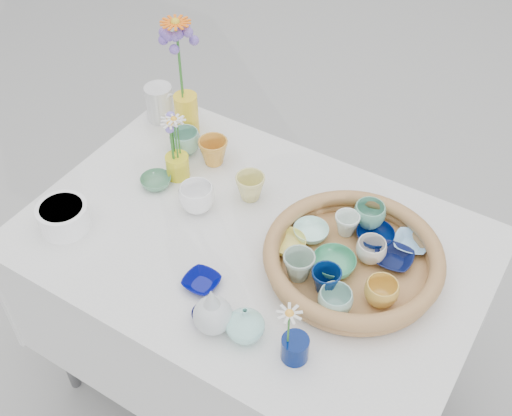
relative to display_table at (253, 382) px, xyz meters
The scene contains 34 objects.
ground 0.00m from the display_table, ahead, with size 80.00×80.00×0.00m, color #A2A29C.
display_table is the anchor object (origin of this frame).
wicker_tray 0.85m from the display_table, 10.12° to the left, with size 0.47×0.47×0.08m, color brown, non-canonical shape.
tray_ceramic_0 0.87m from the display_table, 28.34° to the left, with size 0.10×0.10×0.03m, color #02134B.
tray_ceramic_1 0.88m from the display_table, 17.26° to the left, with size 0.10×0.10×0.03m, color #0B123C.
tray_ceramic_2 0.91m from the display_table, ahead, with size 0.09×0.09×0.07m, color gold.
tray_ceramic_3 0.84m from the display_table, ahead, with size 0.11×0.11×0.04m, color #3B9467.
tray_ceramic_4 0.84m from the display_table, 18.78° to the right, with size 0.08×0.08×0.08m, color #8DA996.
tray_ceramic_5 0.81m from the display_table, 30.31° to the left, with size 0.10×0.10×0.03m, color #B9EFE4.
tray_ceramic_6 0.86m from the display_table, 33.87° to the left, with size 0.07×0.07×0.06m, color silver.
tray_ceramic_7 0.88m from the display_table, 16.27° to the left, with size 0.08×0.08×0.06m, color silver.
tray_ceramic_8 0.90m from the display_table, 26.29° to the left, with size 0.09×0.09×0.02m, color #8AC2F1.
tray_ceramic_9 0.86m from the display_table, 13.84° to the right, with size 0.08×0.08×0.07m, color #041C51.
tray_ceramic_10 0.81m from the display_table, ahead, with size 0.10×0.10×0.03m, color #F9EE6C.
tray_ceramic_11 0.88m from the display_table, 19.50° to the right, with size 0.09×0.09×0.07m, color #8DBFB2.
tray_ceramic_12 0.88m from the display_table, 39.17° to the left, with size 0.09×0.09×0.07m, color #5DA487.
loose_ceramic_0 0.88m from the display_table, 142.10° to the left, with size 0.09×0.09×0.09m, color gold.
loose_ceramic_1 0.82m from the display_table, 123.89° to the left, with size 0.09×0.09×0.08m, color #D6CE78.
loose_ceramic_2 0.86m from the display_table, behind, with size 0.09×0.09×0.03m, color #4E8461.
loose_ceramic_3 0.83m from the display_table, behind, with size 0.10×0.10×0.08m, color white.
loose_ceramic_4 0.80m from the display_table, 97.23° to the right, with size 0.09×0.09×0.02m, color #02086C.
loose_ceramic_5 0.91m from the display_table, 150.94° to the left, with size 0.10×0.10×0.08m, color #78B29B.
loose_ceramic_6 0.83m from the display_table, 80.82° to the right, with size 0.07×0.07×0.02m, color #05054C.
fluted_bowl 0.96m from the display_table, 153.67° to the right, with size 0.14×0.14×0.07m, color white, non-canonical shape.
bud_vase_paleblue 0.89m from the display_table, 75.86° to the right, with size 0.10×0.10×0.15m, color silver, non-canonical shape.
bud_vase_seafoam 0.87m from the display_table, 60.95° to the right, with size 0.09×0.09×0.10m, color #9DE4D8.
bud_vase_cobalt 0.89m from the display_table, 43.06° to the right, with size 0.07×0.07×0.07m, color #011351.
single_daisy 0.96m from the display_table, 45.69° to the right, with size 0.07×0.07×0.12m, color silver, non-canonical shape.
tall_vase_yellow 0.99m from the display_table, 145.74° to the left, with size 0.08×0.08×0.14m, color yellow.
gerbera 1.16m from the display_table, 146.73° to the left, with size 0.11×0.11×0.28m, color orange, non-canonical shape.
hydrangea 1.14m from the display_table, 145.83° to the left, with size 0.08×0.08×0.27m, color #6E4EB7, non-canonical shape.
white_pitcher 1.05m from the display_table, 150.90° to the left, with size 0.13×0.09×0.12m, color silver, non-canonical shape.
daisy_cup 0.88m from the display_table, 162.41° to the left, with size 0.07×0.07×0.08m, color yellow.
daisy_posy 0.99m from the display_table, 161.42° to the left, with size 0.08×0.08×0.16m, color white, non-canonical shape.
Camera 1 is at (0.64, -1.02, 2.08)m, focal length 45.00 mm.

